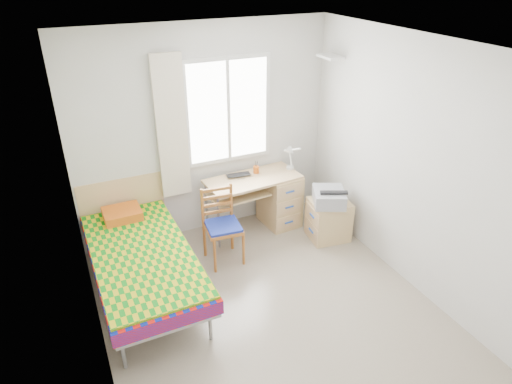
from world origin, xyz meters
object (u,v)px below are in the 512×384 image
Objects in this scene: desk at (275,197)px; chair at (222,221)px; bed at (140,254)px; cabinet at (328,220)px; printer at (329,197)px.

desk is 1.35× the size of chair.
bed is 1.72× the size of desk.
cabinet is (2.35, 0.02, -0.18)m from bed.
bed is 3.92× the size of printer.
desk is at bearing 149.54° from printer.
chair is at bearing 8.64° from bed.
bed is at bearing -155.61° from printer.
desk is 2.27× the size of printer.
bed is 3.97× the size of cabinet.
chair is at bearing -162.65° from printer.
cabinet is 0.99× the size of printer.
cabinet is 0.35m from printer.
bed reaches higher than cabinet.
chair is 1.40m from cabinet.
chair is (0.98, 0.16, 0.07)m from bed.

